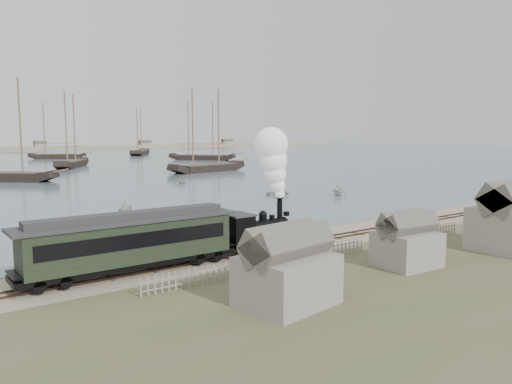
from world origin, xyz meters
TOP-DOWN VIEW (x-y plane):
  - ground at (0.00, 0.00)m, footprint 600.00×600.00m
  - rail_track at (0.00, -2.00)m, footprint 120.00×1.80m
  - picket_fence_west at (-6.50, -7.00)m, footprint 19.00×0.10m
  - picket_fence_east at (12.50, -7.50)m, footprint 15.00×0.10m
  - shed_left at (-10.00, -13.00)m, footprint 5.00×4.00m
  - shed_mid at (2.00, -12.00)m, footprint 4.00×3.50m
  - shed_right at (13.00, -14.00)m, footprint 6.00×5.00m
  - locomotive at (-2.26, -2.00)m, footprint 7.70×2.87m
  - passenger_coach at (-14.44, -2.00)m, footprint 15.15×2.92m
  - beached_dinghy at (-11.32, 0.29)m, footprint 3.64×4.19m
  - rowboat_0 at (-15.01, 11.95)m, footprint 4.09×3.75m
  - rowboat_1 at (-5.11, 21.93)m, footprint 3.76×3.85m
  - rowboat_2 at (0.52, 7.53)m, footprint 3.69×2.87m
  - rowboat_3 at (19.92, 24.47)m, footprint 4.19×4.44m
  - rowboat_4 at (27.12, 18.97)m, footprint 4.09×3.91m
  - rowboat_5 at (36.38, 45.46)m, footprint 3.70×2.03m
  - rowboat_7 at (16.31, 48.44)m, footprint 3.39×3.17m
  - schooner_2 at (-8.62, 72.74)m, footprint 17.55×17.16m
  - schooner_3 at (13.43, 104.76)m, footprint 14.56×19.35m
  - schooner_4 at (34.96, 69.59)m, footprint 21.90×8.79m
  - schooner_5 at (59.33, 113.50)m, footprint 18.68×20.52m
  - schooner_8 at (21.87, 150.30)m, footprint 19.02×12.60m
  - schooner_9 at (58.48, 162.82)m, footprint 17.08×22.11m

SIDE VIEW (x-z plane):
  - ground at x=0.00m, z-range 0.00..0.00m
  - picket_fence_west at x=-6.50m, z-range -0.60..0.60m
  - picket_fence_east at x=12.50m, z-range -0.60..0.60m
  - shed_left at x=-10.00m, z-range -2.05..2.05m
  - shed_mid at x=2.00m, z-range -1.80..1.80m
  - shed_right at x=13.00m, z-range -2.55..2.55m
  - rail_track at x=0.00m, z-range -0.04..0.12m
  - beached_dinghy at x=-11.32m, z-range 0.00..0.73m
  - rowboat_0 at x=-15.01m, z-range 0.06..0.75m
  - rowboat_3 at x=19.92m, z-range 0.06..0.81m
  - rowboat_2 at x=0.52m, z-range 0.06..1.41m
  - rowboat_5 at x=36.38m, z-range 0.06..1.41m
  - rowboat_7 at x=16.31m, z-range 0.06..1.50m
  - rowboat_1 at x=-5.11m, z-range 0.06..1.60m
  - rowboat_4 at x=27.12m, z-range 0.06..1.73m
  - passenger_coach at x=-14.44m, z-range 0.47..4.15m
  - locomotive at x=-2.26m, z-range -0.37..9.22m
  - schooner_2 at x=-8.62m, z-range 0.06..20.06m
  - schooner_3 at x=13.43m, z-range 0.06..20.06m
  - schooner_4 at x=34.96m, z-range 0.06..20.06m
  - schooner_5 at x=59.33m, z-range 0.06..20.06m
  - schooner_8 at x=21.87m, z-range 0.06..20.06m
  - schooner_9 at x=58.48m, z-range 0.06..20.06m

